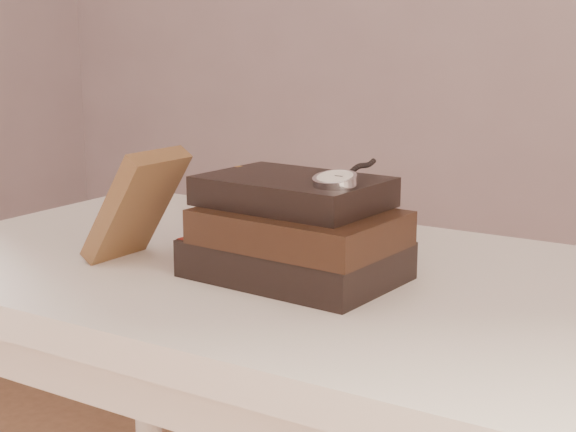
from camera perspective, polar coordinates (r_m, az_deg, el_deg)
The scene contains 5 objects.
table at distance 1.12m, azimuth -0.87°, elevation -7.75°, with size 1.00×0.60×0.75m.
book_stack at distance 1.02m, azimuth 0.54°, elevation -1.08°, with size 0.26×0.19×0.12m.
journal at distance 1.10m, azimuth -10.13°, elevation 0.72°, with size 0.02×0.10×0.16m, color #462E1B.
pocket_watch at distance 0.96m, azimuth 3.36°, elevation 2.55°, with size 0.05×0.15×0.02m.
eyeglasses at distance 1.13m, azimuth -0.62°, elevation 0.93°, with size 0.11×0.12×0.05m.
Camera 1 is at (0.57, -0.53, 1.04)m, focal length 53.14 mm.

